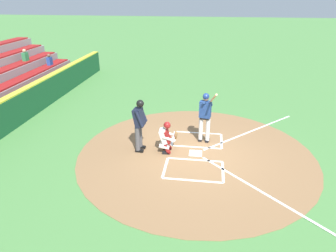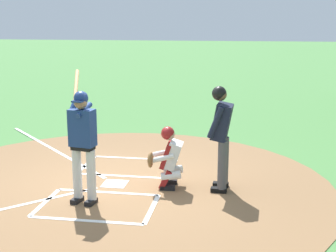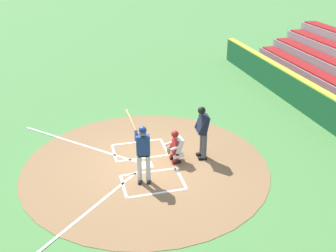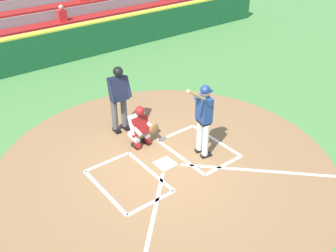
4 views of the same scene
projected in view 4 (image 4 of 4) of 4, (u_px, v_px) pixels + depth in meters
The scene contains 9 objects.
ground_plane at pixel (165, 164), 9.12m from camera, with size 120.00×120.00×0.00m, color #4C8442.
dirt_circle at pixel (165, 164), 9.12m from camera, with size 8.00×8.00×0.01m, color olive.
home_plate_and_chalk at pixel (189, 182), 8.52m from camera, with size 7.93×4.91×0.01m.
batter at pixel (204, 116), 8.87m from camera, with size 1.02×0.59×2.13m.
catcher at pixel (141, 125), 9.50m from camera, with size 0.60×0.60×1.13m.
plate_umpire at pixel (119, 95), 9.86m from camera, with size 0.60×0.44×1.86m.
baseball at pixel (196, 167), 8.96m from camera, with size 0.07×0.07×0.07m, color white.
backstop_wall at pixel (39, 50), 13.85m from camera, with size 22.00×0.36×1.31m.
bleacher_stand at pixel (8, 24), 15.95m from camera, with size 20.00×4.25×3.00m.
Camera 4 is at (4.44, 5.83, 5.50)m, focal length 41.11 mm.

